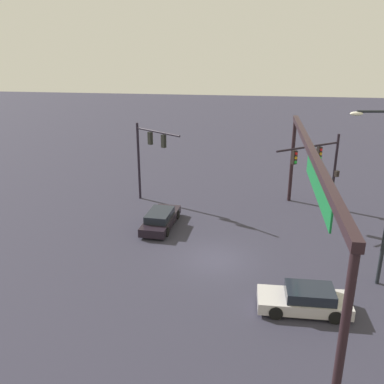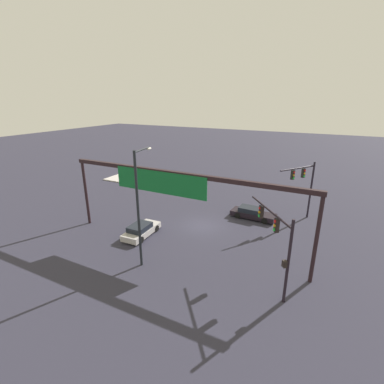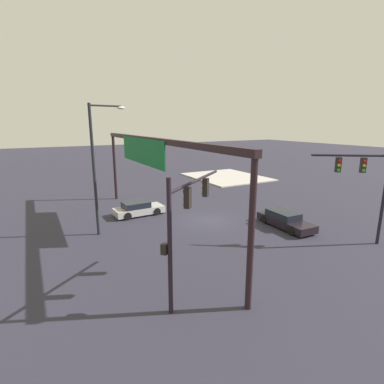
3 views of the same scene
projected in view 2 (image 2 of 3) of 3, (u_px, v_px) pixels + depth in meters
ground_plane at (202, 226)px, 28.77m from camera, size 180.56×180.56×0.00m
sidewalk_corner at (149, 177)px, 46.30m from camera, size 11.44×9.48×0.15m
traffic_signal_near_corner at (304, 181)px, 28.92m from camera, size 2.85×4.02×6.23m
traffic_signal_opposite_side at (277, 236)px, 18.30m from camera, size 3.76×4.89×5.81m
streetlamp_curved_arm at (139, 202)px, 20.63m from camera, size 0.66×2.63×9.11m
overhead_sign_gantry at (173, 184)px, 23.06m from camera, size 22.08×0.43×6.85m
sedan_car_approaching at (253, 213)px, 30.46m from camera, size 4.85×1.97×1.21m
sedan_car_waiting_far at (141, 230)px, 26.57m from camera, size 1.99×4.30×1.21m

